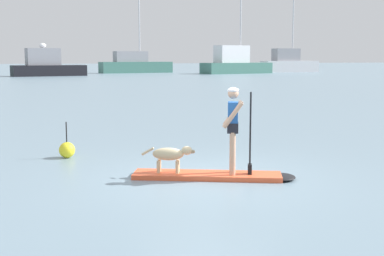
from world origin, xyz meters
TOP-DOWN VIEW (x-y plane):
  - ground_plane at (0.00, 0.00)m, footprint 400.00×400.00m
  - paddleboard at (0.21, -0.09)m, footprint 3.29×1.90m
  - person_paddler at (0.49, -0.21)m, footprint 0.68×0.60m
  - dog at (-0.69, 0.29)m, footprint 1.05×0.51m
  - moored_boat_outer at (-0.27, 62.34)m, footprint 9.80×4.48m
  - moored_boat_starboard at (13.67, 72.80)m, footprint 11.95×4.53m
  - moored_boat_far_port at (27.42, 64.71)m, footprint 11.84×5.84m
  - moored_boat_port at (38.64, 68.69)m, footprint 9.68×3.32m
  - marker_buoy at (-2.54, 3.09)m, footprint 0.39×0.39m

SIDE VIEW (x-z plane):
  - ground_plane at x=0.00m, z-range 0.00..0.00m
  - paddleboard at x=0.21m, z-range 0.00..0.10m
  - marker_buoy at x=-2.54m, z-range -0.25..0.64m
  - dog at x=-0.69m, z-range 0.19..0.74m
  - person_paddler at x=0.49m, z-range 0.24..1.99m
  - moored_boat_starboard at x=13.67m, z-range -4.51..7.14m
  - moored_boat_outer at x=-0.27m, z-range -0.78..3.49m
  - moored_boat_port at x=38.64m, z-range -4.50..7.47m
  - moored_boat_far_port at x=27.42m, z-range -4.34..7.48m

